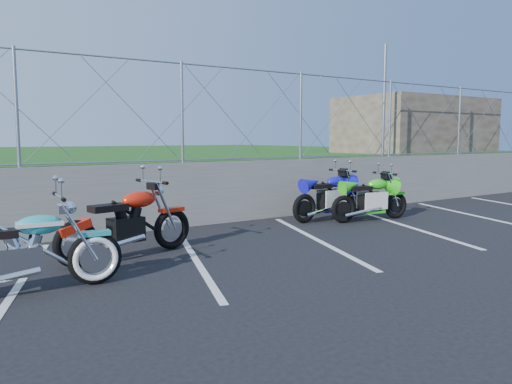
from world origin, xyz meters
TOP-DOWN VIEW (x-y plane):
  - ground at (0.00, 0.00)m, footprint 90.00×90.00m
  - retaining_wall at (0.00, 3.50)m, footprint 30.00×0.22m
  - grass_field at (0.00, 13.50)m, footprint 30.00×20.00m
  - stone_building at (10.50, 5.50)m, footprint 5.00×3.00m
  - chain_link_fence at (0.00, 3.50)m, footprint 28.00×0.03m
  - sign_pole at (7.20, 3.90)m, footprint 0.08×0.08m
  - parking_lines at (1.20, 1.00)m, footprint 18.29×4.31m
  - cruiser_turquoise at (-2.42, 0.46)m, footprint 2.27×0.72m
  - naked_orange at (-0.81, 1.55)m, footprint 2.26×0.77m
  - sportbike_green at (4.71, 1.90)m, footprint 1.99×0.71m
  - sportbike_blue at (4.06, 2.50)m, footprint 2.09×0.75m

SIDE VIEW (x-z plane):
  - ground at x=0.00m, z-range 0.00..0.00m
  - parking_lines at x=1.20m, z-range 0.00..0.01m
  - sportbike_green at x=4.71m, z-range -0.07..0.96m
  - cruiser_turquoise at x=-2.42m, z-range -0.11..1.02m
  - sportbike_blue at x=4.06m, z-range -0.07..1.01m
  - naked_orange at x=-0.81m, z-range -0.08..1.06m
  - retaining_wall at x=0.00m, z-range 0.00..1.30m
  - grass_field at x=0.00m, z-range 0.00..1.30m
  - stone_building at x=10.50m, z-range 1.30..3.10m
  - chain_link_fence at x=0.00m, z-range 1.30..3.30m
  - sign_pole at x=7.20m, z-range 1.30..4.30m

